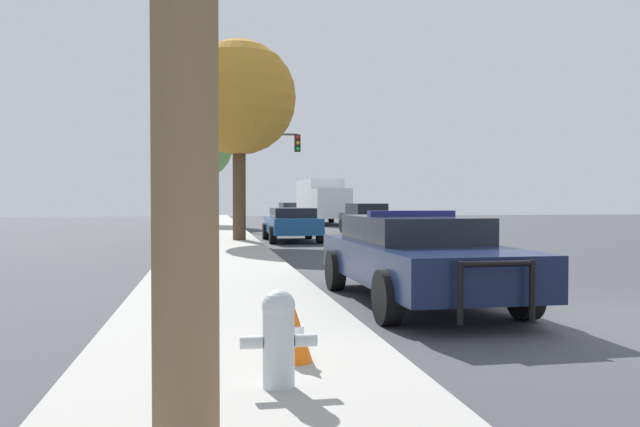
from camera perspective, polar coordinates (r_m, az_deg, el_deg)
The scene contains 12 objects.
ground_plane at distance 9.15m, azimuth 26.50°, elevation -8.89°, with size 110.00×110.00×0.00m, color #3D3D42.
sidewalk_left at distance 7.39m, azimuth -7.79°, elevation -10.68°, with size 3.00×110.00×0.13m.
police_car at distance 9.81m, azimuth 8.74°, elevation -3.77°, with size 2.18×5.23×1.42m.
fire_hydrant at distance 4.94m, azimuth -3.80°, elevation -11.08°, with size 0.60×0.26×0.77m.
traffic_light at distance 32.71m, azimuth -5.38°, elevation 4.92°, with size 3.51×0.35×5.06m.
car_background_midblock at distance 24.04m, azimuth -2.59°, elevation -0.88°, with size 2.01×4.34×1.29m.
car_background_oncoming at distance 29.79m, azimuth 4.34°, elevation -0.38°, with size 2.15×4.09×1.43m.
car_background_distant at distance 48.03m, azimuth -2.70°, elevation 0.21°, with size 2.17×4.17×1.40m.
box_truck at distance 41.64m, azimuth 0.15°, elevation 1.27°, with size 2.55×8.02×2.97m.
tree_sidewalk_far at distance 39.19m, azimuth -11.04°, elevation 6.11°, with size 4.16×4.16×6.90m.
tree_sidewalk_mid at distance 23.37m, azimuth -7.42°, elevation 10.38°, with size 4.19×4.19×7.32m.
traffic_cone at distance 5.73m, azimuth -2.44°, elevation -10.80°, with size 0.35×0.35×0.52m.
Camera 1 is at (-5.39, -7.23, 1.59)m, focal length 35.00 mm.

